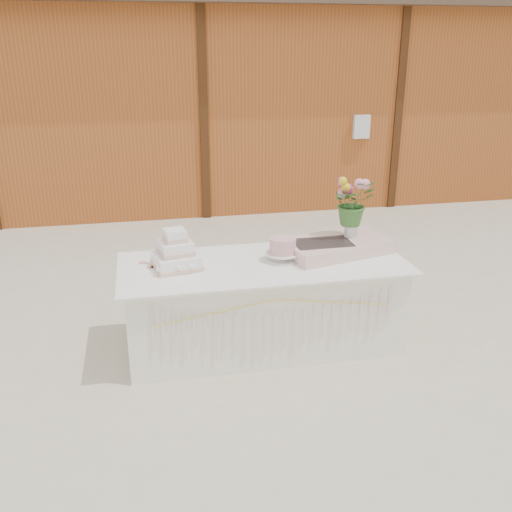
# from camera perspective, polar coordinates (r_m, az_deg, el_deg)

# --- Properties ---
(ground) EXTENTS (80.00, 80.00, 0.00)m
(ground) POSITION_cam_1_polar(r_m,az_deg,el_deg) (5.09, 0.69, -8.78)
(ground) COLOR beige
(ground) RESTS_ON ground
(barn) EXTENTS (12.60, 4.60, 3.30)m
(barn) POSITION_cam_1_polar(r_m,az_deg,el_deg) (10.41, -6.70, 15.88)
(barn) COLOR #9F4D21
(barn) RESTS_ON ground
(cake_table) EXTENTS (2.40, 1.00, 0.77)m
(cake_table) POSITION_cam_1_polar(r_m,az_deg,el_deg) (4.91, 0.73, -4.86)
(cake_table) COLOR white
(cake_table) RESTS_ON ground
(wedding_cake) EXTENTS (0.42, 0.42, 0.33)m
(wedding_cake) POSITION_cam_1_polar(r_m,az_deg,el_deg) (4.67, -8.01, 0.13)
(wedding_cake) COLOR white
(wedding_cake) RESTS_ON cake_table
(pink_cake_stand) EXTENTS (0.28, 0.28, 0.20)m
(pink_cake_stand) POSITION_cam_1_polar(r_m,az_deg,el_deg) (4.78, 2.68, 0.80)
(pink_cake_stand) COLOR white
(pink_cake_stand) RESTS_ON cake_table
(satin_runner) EXTENTS (1.01, 0.73, 0.11)m
(satin_runner) POSITION_cam_1_polar(r_m,az_deg,el_deg) (5.04, 7.93, 1.00)
(satin_runner) COLOR beige
(satin_runner) RESTS_ON cake_table
(flower_vase) EXTENTS (0.11, 0.11, 0.16)m
(flower_vase) POSITION_cam_1_polar(r_m,az_deg,el_deg) (5.11, 9.49, 2.79)
(flower_vase) COLOR silver
(flower_vase) RESTS_ON satin_runner
(bouquet) EXTENTS (0.40, 0.36, 0.41)m
(bouquet) POSITION_cam_1_polar(r_m,az_deg,el_deg) (5.03, 9.67, 5.85)
(bouquet) COLOR #326026
(bouquet) RESTS_ON flower_vase
(loose_flowers) EXTENTS (0.15, 0.30, 0.02)m
(loose_flowers) POSITION_cam_1_polar(r_m,az_deg,el_deg) (4.81, -10.69, -0.74)
(loose_flowers) COLOR pink
(loose_flowers) RESTS_ON cake_table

